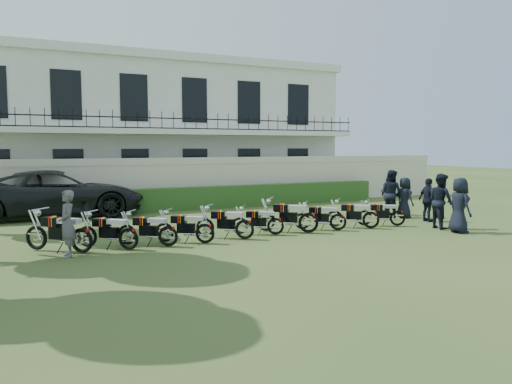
% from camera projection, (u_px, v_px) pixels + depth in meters
% --- Properties ---
extents(ground, '(100.00, 100.00, 0.00)m').
position_uv_depth(ground, '(256.00, 236.00, 15.66)').
color(ground, '#2F471C').
rests_on(ground, ground).
extents(perimeter_wall, '(30.00, 0.35, 2.30)m').
position_uv_depth(perimeter_wall, '(179.00, 182.00, 22.71)').
color(perimeter_wall, beige).
rests_on(perimeter_wall, ground).
extents(hedge, '(18.00, 0.60, 1.00)m').
position_uv_depth(hedge, '(206.00, 198.00, 22.49)').
color(hedge, '#224619').
rests_on(hedge, ground).
extents(building, '(20.40, 9.60, 7.40)m').
position_uv_depth(building, '(146.00, 130.00, 27.80)').
color(building, white).
rests_on(building, ground).
extents(motorcycle_0, '(1.60, 1.49, 1.14)m').
position_uv_depth(motorcycle_0, '(82.00, 234.00, 13.03)').
color(motorcycle_0, black).
rests_on(motorcycle_0, ground).
extents(motorcycle_1, '(1.45, 1.34, 1.03)m').
position_uv_depth(motorcycle_1, '(128.00, 233.00, 13.45)').
color(motorcycle_1, black).
rests_on(motorcycle_1, ground).
extents(motorcycle_2, '(1.50, 1.17, 0.99)m').
position_uv_depth(motorcycle_2, '(168.00, 231.00, 13.92)').
color(motorcycle_2, black).
rests_on(motorcycle_2, ground).
extents(motorcycle_3, '(1.51, 1.12, 0.98)m').
position_uv_depth(motorcycle_3, '(205.00, 229.00, 14.37)').
color(motorcycle_3, black).
rests_on(motorcycle_3, ground).
extents(motorcycle_4, '(1.45, 1.31, 1.02)m').
position_uv_depth(motorcycle_4, '(245.00, 225.00, 14.99)').
color(motorcycle_4, black).
rests_on(motorcycle_4, ground).
extents(motorcycle_5, '(1.48, 0.96, 0.92)m').
position_uv_depth(motorcycle_5, '(276.00, 222.00, 15.78)').
color(motorcycle_5, black).
rests_on(motorcycle_5, ground).
extents(motorcycle_6, '(1.63, 1.40, 1.12)m').
position_uv_depth(motorcycle_6, '(308.00, 218.00, 16.08)').
color(motorcycle_6, black).
rests_on(motorcycle_6, ground).
extents(motorcycle_7, '(1.44, 1.13, 0.95)m').
position_uv_depth(motorcycle_7, '(338.00, 218.00, 16.59)').
color(motorcycle_7, black).
rests_on(motorcycle_7, ground).
extents(motorcycle_8, '(1.43, 1.25, 0.99)m').
position_uv_depth(motorcycle_8, '(371.00, 216.00, 17.01)').
color(motorcycle_8, black).
rests_on(motorcycle_8, ground).
extents(motorcycle_9, '(1.51, 0.94, 0.93)m').
position_uv_depth(motorcycle_9, '(398.00, 214.00, 17.54)').
color(motorcycle_9, black).
rests_on(motorcycle_9, ground).
extents(suv, '(6.90, 3.52, 1.87)m').
position_uv_depth(suv, '(57.00, 193.00, 19.97)').
color(suv, black).
rests_on(suv, ground).
extents(inspector, '(0.43, 0.64, 1.71)m').
position_uv_depth(inspector, '(67.00, 224.00, 12.68)').
color(inspector, '#5C5B60').
rests_on(inspector, ground).
extents(officer_0, '(0.72, 0.97, 1.81)m').
position_uv_depth(officer_0, '(460.00, 205.00, 16.22)').
color(officer_0, black).
rests_on(officer_0, ground).
extents(officer_1, '(0.86, 1.03, 1.90)m').
position_uv_depth(officer_1, '(441.00, 201.00, 17.09)').
color(officer_1, black).
rests_on(officer_1, ground).
extents(officer_2, '(0.47, 0.99, 1.64)m').
position_uv_depth(officer_2, '(428.00, 200.00, 18.60)').
color(officer_2, black).
rests_on(officer_2, ground).
extents(officer_3, '(0.53, 0.80, 1.60)m').
position_uv_depth(officer_3, '(405.00, 198.00, 19.63)').
color(officer_3, black).
rests_on(officer_3, ground).
extents(officer_4, '(0.98, 1.10, 1.89)m').
position_uv_depth(officer_4, '(391.00, 194.00, 19.76)').
color(officer_4, black).
rests_on(officer_4, ground).
extents(officer_5, '(0.53, 0.98, 1.59)m').
position_uv_depth(officer_5, '(389.00, 196.00, 20.45)').
color(officer_5, black).
rests_on(officer_5, ground).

